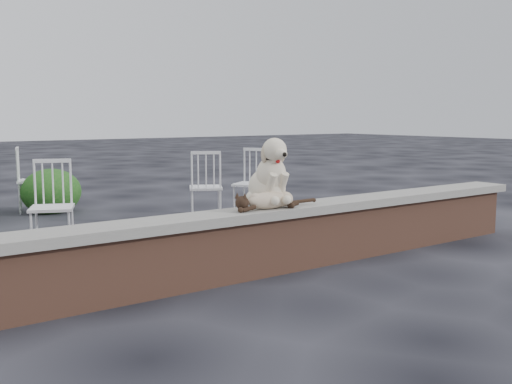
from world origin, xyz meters
TOP-DOWN VIEW (x-y plane):
  - ground at (0.00, 0.00)m, footprint 60.00×60.00m
  - brick_wall at (0.00, 0.00)m, footprint 6.00×0.30m
  - capstone at (0.00, 0.00)m, footprint 6.20×0.40m
  - dog at (-0.20, 0.10)m, footprint 0.47×0.58m
  - cat at (-0.28, -0.05)m, footprint 1.04×0.35m
  - chair_e at (-1.01, 4.68)m, footprint 0.70×0.70m
  - chair_d at (1.31, 2.48)m, footprint 0.77×0.77m
  - chair_c at (0.61, 2.53)m, footprint 0.76×0.76m
  - chair_b at (-1.57, 1.95)m, footprint 0.74×0.74m

SIDE VIEW (x-z plane):
  - ground at x=0.00m, z-range 0.00..0.00m
  - brick_wall at x=0.00m, z-range 0.00..0.50m
  - chair_e at x=-1.01m, z-range 0.00..0.94m
  - chair_d at x=1.31m, z-range 0.00..0.94m
  - chair_c at x=0.61m, z-range 0.00..0.94m
  - chair_b at x=-1.57m, z-range 0.00..0.94m
  - capstone at x=0.00m, z-range 0.50..0.58m
  - cat at x=-0.28m, z-range 0.58..0.75m
  - dog at x=-0.20m, z-range 0.58..1.21m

